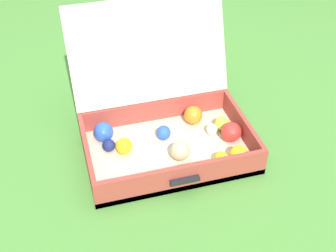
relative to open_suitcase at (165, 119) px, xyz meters
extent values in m
plane|color=#4C8C38|center=(0.07, -0.07, -0.11)|extent=(16.00, 16.00, 0.00)
cube|color=beige|center=(-0.01, -0.08, -0.10)|extent=(0.66, 0.43, 0.03)
cube|color=#9E3D33|center=(-0.33, -0.08, -0.05)|extent=(0.02, 0.43, 0.12)
cube|color=#9E3D33|center=(0.31, -0.08, -0.05)|extent=(0.02, 0.43, 0.12)
cube|color=#9E3D33|center=(-0.01, -0.29, -0.05)|extent=(0.62, 0.02, 0.12)
cube|color=#9E3D33|center=(-0.01, 0.12, -0.05)|extent=(0.62, 0.02, 0.12)
cube|color=beige|center=(-0.01, 0.21, 0.20)|extent=(0.66, 0.18, 0.40)
cube|color=black|center=(-0.01, -0.31, -0.05)|extent=(0.11, 0.02, 0.02)
sphere|color=orange|center=(0.14, 0.05, -0.05)|extent=(0.08, 0.08, 0.08)
sphere|color=blue|center=(-0.01, -0.01, -0.06)|extent=(0.06, 0.06, 0.06)
sphere|color=#D1B784|center=(0.02, -0.15, -0.05)|extent=(0.08, 0.08, 0.08)
sphere|color=#CCDB38|center=(0.24, -0.02, -0.06)|extent=(0.06, 0.06, 0.06)
sphere|color=yellow|center=(-0.18, -0.05, -0.06)|extent=(0.07, 0.07, 0.07)
sphere|color=yellow|center=(0.23, -0.22, -0.05)|extent=(0.07, 0.07, 0.07)
sphere|color=yellow|center=(0.16, -0.22, -0.06)|extent=(0.06, 0.06, 0.06)
sphere|color=white|center=(0.19, -0.04, -0.06)|extent=(0.05, 0.05, 0.05)
sphere|color=red|center=(0.25, -0.10, -0.05)|extent=(0.08, 0.08, 0.08)
sphere|color=navy|center=(-0.24, -0.03, -0.06)|extent=(0.05, 0.05, 0.05)
sphere|color=blue|center=(-0.25, 0.04, -0.05)|extent=(0.08, 0.08, 0.08)
camera|label=1|loc=(-0.38, -1.39, 1.13)|focal=48.42mm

